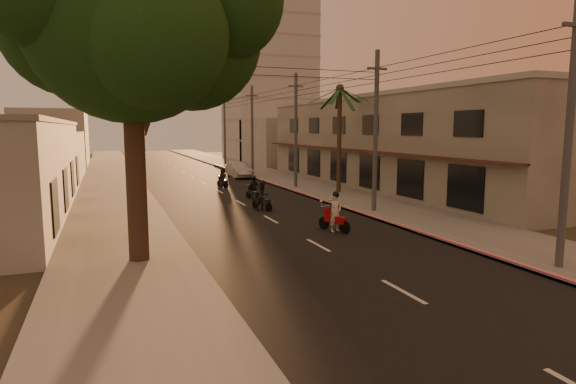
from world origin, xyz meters
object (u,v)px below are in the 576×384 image
at_px(scooter_red, 335,214).
at_px(broadleaf_tree, 141,18).
at_px(scooter_mid_a, 263,197).
at_px(scooter_mid_b, 254,189).
at_px(scooter_far_a, 223,178).
at_px(parked_car, 239,170).
at_px(palm_tree, 340,95).

bearing_deg(scooter_red, broadleaf_tree, 173.07).
xyz_separation_m(scooter_mid_a, scooter_mid_b, (0.76, 4.27, -0.07)).
xyz_separation_m(scooter_far_a, parked_car, (3.23, 7.03, 0.01)).
height_order(scooter_mid_a, scooter_far_a, scooter_mid_a).
bearing_deg(scooter_mid_b, palm_tree, -11.29).
height_order(palm_tree, scooter_far_a, palm_tree).
relative_size(scooter_mid_b, parked_car, 0.35).
bearing_deg(parked_car, scooter_mid_b, -101.20).
bearing_deg(scooter_red, scooter_mid_a, 81.25).
bearing_deg(parked_car, broadleaf_tree, -111.43).
bearing_deg(scooter_red, scooter_mid_b, 72.85).
height_order(broadleaf_tree, scooter_far_a, broadleaf_tree).
height_order(scooter_mid_a, scooter_mid_b, scooter_mid_a).
height_order(scooter_mid_b, parked_car, scooter_mid_b).
relative_size(palm_tree, parked_car, 1.77).
distance_m(scooter_mid_b, parked_car, 14.56).
bearing_deg(broadleaf_tree, scooter_red, 13.34).
relative_size(broadleaf_tree, scooter_mid_a, 6.79).
relative_size(scooter_mid_a, scooter_far_a, 1.08).
bearing_deg(scooter_far_a, scooter_red, -103.35).
relative_size(scooter_mid_b, scooter_far_a, 0.98).
bearing_deg(parked_car, palm_tree, -73.60).
bearing_deg(palm_tree, scooter_mid_b, -172.34).
distance_m(broadleaf_tree, scooter_far_a, 22.87).
distance_m(palm_tree, scooter_mid_b, 9.36).
height_order(broadleaf_tree, scooter_mid_b, broadleaf_tree).
xyz_separation_m(palm_tree, scooter_red, (-6.17, -11.85, -6.30)).
height_order(palm_tree, parked_car, palm_tree).
bearing_deg(scooter_mid_b, parked_car, 59.91).
height_order(palm_tree, scooter_red, palm_tree).
bearing_deg(scooter_mid_b, broadleaf_tree, -140.17).
xyz_separation_m(palm_tree, parked_car, (-3.95, 13.38, -6.39)).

